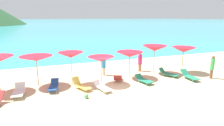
{
  "coord_description": "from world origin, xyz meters",
  "views": [
    {
      "loc": [
        -4.07,
        -11.04,
        4.75
      ],
      "look_at": [
        1.06,
        2.72,
        1.2
      ],
      "focal_mm": 30.65,
      "sensor_mm": 36.0,
      "label": 1
    }
  ],
  "objects_px": {
    "lounge_chair_4": "(189,76)",
    "beachgoer_0": "(212,66)",
    "beachgoer_2": "(140,61)",
    "lounge_chair_7": "(81,85)",
    "lounge_chair_0": "(168,73)",
    "umbrella_6": "(184,50)",
    "lounge_chair_8": "(102,87)",
    "beach_ball": "(86,96)",
    "umbrella_5": "(155,48)",
    "umbrella_4": "(130,54)",
    "lounge_chair_2": "(118,78)",
    "lounge_chair_6": "(54,86)",
    "umbrella_3": "(101,59)",
    "umbrella_2": "(71,55)",
    "lounge_chair_3": "(19,91)",
    "umbrella_1": "(36,58)",
    "lounge_chair_1": "(144,80)",
    "beachgoer_3": "(104,65)"
  },
  "relations": [
    {
      "from": "umbrella_1",
      "to": "umbrella_3",
      "type": "xyz_separation_m",
      "value": [
        4.29,
        -1.16,
        -0.13
      ]
    },
    {
      "from": "umbrella_5",
      "to": "umbrella_4",
      "type": "bearing_deg",
      "value": -170.24
    },
    {
      "from": "lounge_chair_2",
      "to": "beach_ball",
      "type": "height_order",
      "value": "lounge_chair_2"
    },
    {
      "from": "lounge_chair_0",
      "to": "lounge_chair_2",
      "type": "height_order",
      "value": "lounge_chair_2"
    },
    {
      "from": "lounge_chair_0",
      "to": "lounge_chair_3",
      "type": "distance_m",
      "value": 11.14
    },
    {
      "from": "umbrella_1",
      "to": "lounge_chair_8",
      "type": "xyz_separation_m",
      "value": [
        3.99,
        -2.34,
        -1.76
      ]
    },
    {
      "from": "umbrella_1",
      "to": "lounge_chair_1",
      "type": "distance_m",
      "value": 7.76
    },
    {
      "from": "umbrella_2",
      "to": "beachgoer_0",
      "type": "xyz_separation_m",
      "value": [
        10.54,
        -2.45,
        -1.18
      ]
    },
    {
      "from": "lounge_chair_0",
      "to": "umbrella_1",
      "type": "bearing_deg",
      "value": 148.95
    },
    {
      "from": "lounge_chair_3",
      "to": "beach_ball",
      "type": "xyz_separation_m",
      "value": [
        3.83,
        -1.84,
        -0.16
      ]
    },
    {
      "from": "umbrella_4",
      "to": "lounge_chair_8",
      "type": "xyz_separation_m",
      "value": [
        -2.83,
        -1.79,
        -1.68
      ]
    },
    {
      "from": "umbrella_3",
      "to": "lounge_chair_2",
      "type": "distance_m",
      "value": 2.03
    },
    {
      "from": "lounge_chair_6",
      "to": "lounge_chair_1",
      "type": "bearing_deg",
      "value": 4.53
    },
    {
      "from": "umbrella_4",
      "to": "lounge_chair_3",
      "type": "distance_m",
      "value": 8.16
    },
    {
      "from": "umbrella_5",
      "to": "lounge_chair_3",
      "type": "distance_m",
      "value": 10.73
    },
    {
      "from": "umbrella_6",
      "to": "lounge_chair_0",
      "type": "height_order",
      "value": "umbrella_6"
    },
    {
      "from": "umbrella_4",
      "to": "lounge_chair_3",
      "type": "height_order",
      "value": "umbrella_4"
    },
    {
      "from": "umbrella_6",
      "to": "lounge_chair_3",
      "type": "bearing_deg",
      "value": -177.31
    },
    {
      "from": "umbrella_4",
      "to": "lounge_chair_7",
      "type": "relative_size",
      "value": 1.35
    },
    {
      "from": "lounge_chair_2",
      "to": "beach_ball",
      "type": "bearing_deg",
      "value": 58.09
    },
    {
      "from": "beachgoer_0",
      "to": "beach_ball",
      "type": "xyz_separation_m",
      "value": [
        -10.13,
        -0.3,
        -0.86
      ]
    },
    {
      "from": "umbrella_4",
      "to": "lounge_chair_1",
      "type": "xyz_separation_m",
      "value": [
        0.47,
        -1.5,
        -1.65
      ]
    },
    {
      "from": "umbrella_3",
      "to": "beachgoer_2",
      "type": "bearing_deg",
      "value": 25.48
    },
    {
      "from": "umbrella_5",
      "to": "lounge_chair_1",
      "type": "bearing_deg",
      "value": -136.78
    },
    {
      "from": "umbrella_5",
      "to": "beach_ball",
      "type": "height_order",
      "value": "umbrella_5"
    },
    {
      "from": "umbrella_5",
      "to": "lounge_chair_3",
      "type": "height_order",
      "value": "umbrella_5"
    },
    {
      "from": "umbrella_4",
      "to": "beach_ball",
      "type": "xyz_separation_m",
      "value": [
        -4.13,
        -2.74,
        -1.77
      ]
    },
    {
      "from": "beachgoer_2",
      "to": "beachgoer_0",
      "type": "bearing_deg",
      "value": -101.39
    },
    {
      "from": "umbrella_1",
      "to": "lounge_chair_7",
      "type": "distance_m",
      "value": 3.6
    },
    {
      "from": "umbrella_4",
      "to": "lounge_chair_2",
      "type": "bearing_deg",
      "value": -155.3
    },
    {
      "from": "lounge_chair_0",
      "to": "beachgoer_0",
      "type": "bearing_deg",
      "value": -54.73
    },
    {
      "from": "umbrella_6",
      "to": "beachgoer_0",
      "type": "relative_size",
      "value": 1.23
    },
    {
      "from": "lounge_chair_8",
      "to": "beachgoer_2",
      "type": "height_order",
      "value": "beachgoer_2"
    },
    {
      "from": "lounge_chair_7",
      "to": "umbrella_5",
      "type": "bearing_deg",
      "value": -11.14
    },
    {
      "from": "umbrella_3",
      "to": "lounge_chair_8",
      "type": "height_order",
      "value": "umbrella_3"
    },
    {
      "from": "beachgoer_2",
      "to": "lounge_chair_3",
      "type": "bearing_deg",
      "value": 133.9
    },
    {
      "from": "lounge_chair_4",
      "to": "beachgoer_0",
      "type": "relative_size",
      "value": 0.9
    },
    {
      "from": "umbrella_6",
      "to": "umbrella_3",
      "type": "bearing_deg",
      "value": -177.54
    },
    {
      "from": "lounge_chair_1",
      "to": "lounge_chair_2",
      "type": "distance_m",
      "value": 1.93
    },
    {
      "from": "beachgoer_0",
      "to": "lounge_chair_6",
      "type": "bearing_deg",
      "value": 174.09
    },
    {
      "from": "umbrella_6",
      "to": "lounge_chair_0",
      "type": "xyz_separation_m",
      "value": [
        -1.76,
        -0.45,
        -1.78
      ]
    },
    {
      "from": "lounge_chair_2",
      "to": "lounge_chair_4",
      "type": "distance_m",
      "value": 5.64
    },
    {
      "from": "lounge_chair_6",
      "to": "beachgoer_3",
      "type": "relative_size",
      "value": 0.97
    },
    {
      "from": "umbrella_6",
      "to": "lounge_chair_8",
      "type": "bearing_deg",
      "value": -169.12
    },
    {
      "from": "lounge_chair_7",
      "to": "lounge_chair_4",
      "type": "bearing_deg",
      "value": -30.39
    },
    {
      "from": "lounge_chair_8",
      "to": "beachgoer_2",
      "type": "relative_size",
      "value": 1.03
    },
    {
      "from": "lounge_chair_8",
      "to": "lounge_chair_4",
      "type": "bearing_deg",
      "value": -15.87
    },
    {
      "from": "umbrella_2",
      "to": "beachgoer_0",
      "type": "height_order",
      "value": "umbrella_2"
    },
    {
      "from": "lounge_chair_1",
      "to": "beachgoer_2",
      "type": "height_order",
      "value": "beachgoer_2"
    },
    {
      "from": "umbrella_4",
      "to": "beachgoer_3",
      "type": "bearing_deg",
      "value": 141.16
    }
  ]
}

